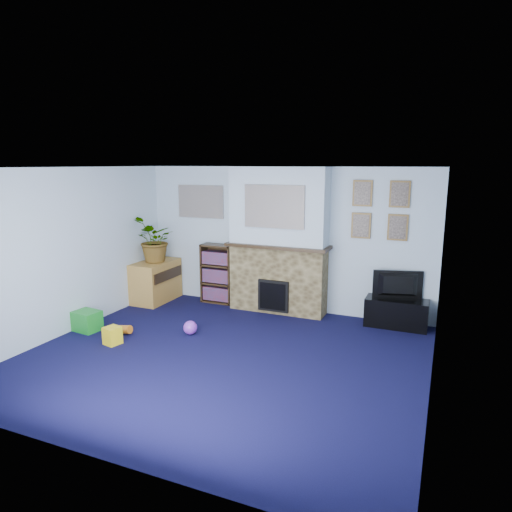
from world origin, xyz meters
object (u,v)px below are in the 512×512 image
at_px(television, 398,285).
at_px(bookshelf, 218,275).
at_px(tv_stand, 396,313).
at_px(sideboard, 156,282).

xyz_separation_m(television, bookshelf, (-3.09, 0.06, -0.15)).
xyz_separation_m(tv_stand, sideboard, (-4.17, -0.28, 0.12)).
height_order(tv_stand, television, television).
relative_size(bookshelf, sideboard, 1.13).
xyz_separation_m(tv_stand, television, (0.00, 0.02, 0.42)).
xyz_separation_m(television, sideboard, (-4.17, -0.30, -0.30)).
distance_m(tv_stand, sideboard, 4.18).
bearing_deg(bookshelf, sideboard, -161.74).
height_order(tv_stand, sideboard, sideboard).
bearing_deg(tv_stand, bookshelf, 178.58).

